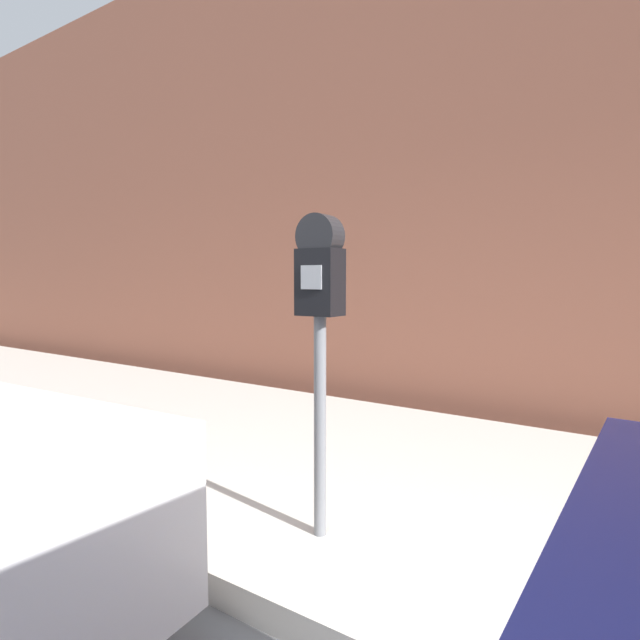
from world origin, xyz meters
name	(u,v)px	position (x,y,z in m)	size (l,w,h in m)	color
sidewalk	(495,504)	(0.00, 2.20, 0.07)	(24.00, 2.80, 0.13)	#BCB7AD
building_facade	(561,126)	(0.00, 4.01, 2.53)	(24.00, 0.30, 5.07)	#935642
parking_meter	(320,302)	(-0.55, 1.30, 1.20)	(0.19, 0.14, 1.44)	slate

